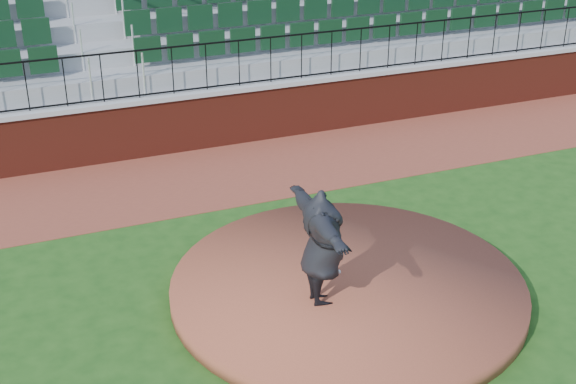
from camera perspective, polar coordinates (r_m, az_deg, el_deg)
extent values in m
plane|color=#1F4B15|center=(11.49, 2.87, -8.84)|extent=(90.00, 90.00, 0.00)
cube|color=brown|center=(15.94, -5.33, 1.30)|extent=(34.00, 3.20, 0.01)
cube|color=maroon|center=(17.15, -7.02, 5.11)|extent=(34.00, 0.35, 1.20)
cube|color=#B7B7B7|center=(16.94, -7.13, 7.17)|extent=(34.00, 0.45, 0.10)
cylinder|color=brown|center=(11.86, 4.38, -6.98)|extent=(5.34, 5.34, 0.25)
cube|color=silver|center=(11.86, 2.73, -6.13)|extent=(0.54, 0.25, 0.03)
imported|color=black|center=(10.83, 2.53, -4.08)|extent=(0.80, 2.22, 1.77)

